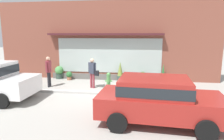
# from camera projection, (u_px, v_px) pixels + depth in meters

# --- Properties ---
(ground_plane) EXTENTS (60.00, 60.00, 0.00)m
(ground_plane) POSITION_uv_depth(u_px,v_px,m) (95.00, 93.00, 10.09)
(ground_plane) COLOR #9E9B93
(curb_strip) EXTENTS (14.00, 0.24, 0.12)m
(curb_strip) POSITION_uv_depth(u_px,v_px,m) (94.00, 93.00, 9.89)
(curb_strip) COLOR #B2B2AD
(curb_strip) RESTS_ON ground_plane
(storefront) EXTENTS (14.00, 0.81, 4.92)m
(storefront) POSITION_uv_depth(u_px,v_px,m) (105.00, 42.00, 12.76)
(storefront) COLOR brown
(storefront) RESTS_ON ground_plane
(fire_hydrant) EXTENTS (0.39, 0.35, 0.87)m
(fire_hydrant) POSITION_uv_depth(u_px,v_px,m) (109.00, 80.00, 10.89)
(fire_hydrant) COLOR #4C8C47
(fire_hydrant) RESTS_ON ground_plane
(pedestrian_with_handbag) EXTENTS (0.63, 0.34, 1.62)m
(pedestrian_with_handbag) POSITION_uv_depth(u_px,v_px,m) (93.00, 71.00, 10.86)
(pedestrian_with_handbag) COLOR #8E333D
(pedestrian_with_handbag) RESTS_ON ground_plane
(pedestrian_passerby) EXTENTS (0.23, 0.50, 1.69)m
(pedestrian_passerby) POSITION_uv_depth(u_px,v_px,m) (49.00, 69.00, 11.07)
(pedestrian_passerby) COLOR #232328
(pedestrian_passerby) RESTS_ON ground_plane
(parked_car_red) EXTENTS (4.12, 2.22, 1.53)m
(parked_car_red) POSITION_uv_depth(u_px,v_px,m) (158.00, 98.00, 6.57)
(parked_car_red) COLOR maroon
(parked_car_red) RESTS_ON ground_plane
(potted_plant_near_hydrant) EXTENTS (0.25, 0.25, 1.13)m
(potted_plant_near_hydrant) POSITION_uv_depth(u_px,v_px,m) (163.00, 73.00, 12.22)
(potted_plant_near_hydrant) COLOR #9E6042
(potted_plant_near_hydrant) RESTS_ON ground_plane
(potted_plant_window_left) EXTENTS (0.55, 0.55, 0.82)m
(potted_plant_window_left) POSITION_uv_depth(u_px,v_px,m) (59.00, 72.00, 13.23)
(potted_plant_window_left) COLOR #33473D
(potted_plant_window_left) RESTS_ON ground_plane
(potted_plant_window_right) EXTENTS (0.38, 0.38, 0.54)m
(potted_plant_window_right) POSITION_uv_depth(u_px,v_px,m) (69.00, 75.00, 12.87)
(potted_plant_window_right) COLOR #9E6042
(potted_plant_window_right) RESTS_ON ground_plane
(potted_plant_window_center) EXTENTS (0.46, 0.46, 0.69)m
(potted_plant_window_center) POSITION_uv_depth(u_px,v_px,m) (143.00, 77.00, 12.04)
(potted_plant_window_center) COLOR #4C4C51
(potted_plant_window_center) RESTS_ON ground_plane
(potted_plant_trailing_edge) EXTENTS (0.37, 0.37, 1.22)m
(potted_plant_trailing_edge) POSITION_uv_depth(u_px,v_px,m) (120.00, 72.00, 12.47)
(potted_plant_trailing_edge) COLOR #33473D
(potted_plant_trailing_edge) RESTS_ON ground_plane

